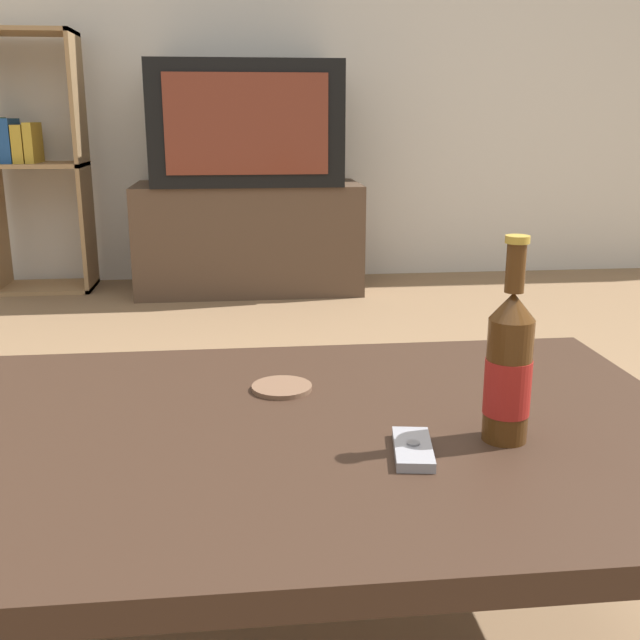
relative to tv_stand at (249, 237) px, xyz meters
name	(u,v)px	position (x,y,z in m)	size (l,w,h in m)	color
back_wall	(240,23)	(-0.01, 0.32, 1.04)	(8.00, 0.05, 2.60)	beige
coffee_table	(269,458)	(-0.01, -2.70, 0.09)	(1.29, 0.79, 0.41)	#332116
tv_stand	(249,237)	(0.00, 0.00, 0.00)	(1.09, 0.50, 0.53)	#4C3828
television	(246,124)	(0.00, 0.00, 0.55)	(0.89, 0.55, 0.57)	black
bookshelf	(31,159)	(-1.04, 0.11, 0.38)	(0.46, 0.30, 1.24)	#99754C
beer_bottle	(509,368)	(0.31, -2.78, 0.25)	(0.06, 0.06, 0.29)	#47280F
cell_phone	(413,449)	(0.18, -2.81, 0.15)	(0.07, 0.12, 0.02)	gray
coaster	(282,387)	(0.01, -2.55, 0.14)	(0.10, 0.10, 0.01)	brown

